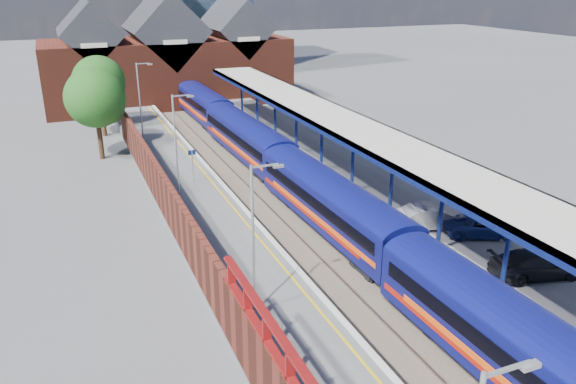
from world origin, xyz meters
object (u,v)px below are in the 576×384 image
(lamp_post_b, at_px, (256,231))
(lamp_post_d, at_px, (141,96))
(platform_sign, at_px, (192,161))
(parked_car_dark, at_px, (537,264))
(parked_car_silver, at_px, (432,216))
(train, at_px, (282,163))
(lamp_post_c, at_px, (177,139))
(parked_car_blue, at_px, (482,226))

(lamp_post_b, distance_m, lamp_post_d, 32.00)
(lamp_post_d, bearing_deg, lamp_post_b, -90.00)
(platform_sign, xyz_separation_m, parked_car_dark, (12.74, -20.40, -0.99))
(platform_sign, relative_size, parked_car_silver, 0.56)
(train, height_order, lamp_post_c, lamp_post_c)
(lamp_post_c, relative_size, lamp_post_d, 1.00)
(parked_car_silver, bearing_deg, lamp_post_c, 61.72)
(lamp_post_b, height_order, parked_car_dark, lamp_post_b)
(lamp_post_c, distance_m, parked_car_silver, 17.45)
(lamp_post_b, xyz_separation_m, parked_car_blue, (14.84, 2.55, -3.39))
(lamp_post_c, xyz_separation_m, parked_car_silver, (12.77, -11.45, -3.26))
(lamp_post_c, bearing_deg, train, 3.49)
(parked_car_silver, xyz_separation_m, parked_car_blue, (2.07, -2.00, -0.13))
(parked_car_blue, bearing_deg, lamp_post_d, 51.70)
(lamp_post_d, distance_m, parked_car_silver, 30.44)
(parked_car_silver, bearing_deg, lamp_post_b, 123.22)
(train, distance_m, lamp_post_d, 17.63)
(parked_car_blue, bearing_deg, train, 51.58)
(train, relative_size, parked_car_dark, 13.74)
(lamp_post_c, height_order, parked_car_silver, lamp_post_c)
(train, xyz_separation_m, lamp_post_c, (-7.86, -0.48, 2.87))
(parked_car_silver, height_order, parked_car_blue, parked_car_silver)
(lamp_post_c, relative_size, parked_car_dark, 1.46)
(lamp_post_c, relative_size, parked_car_blue, 1.60)
(parked_car_silver, bearing_deg, lamp_post_d, 38.54)
(platform_sign, relative_size, parked_car_blue, 0.57)
(lamp_post_c, bearing_deg, parked_car_silver, -41.88)
(platform_sign, bearing_deg, lamp_post_b, -94.33)
(train, relative_size, lamp_post_c, 9.42)
(parked_car_blue, bearing_deg, lamp_post_c, 72.76)
(lamp_post_b, distance_m, parked_car_silver, 13.94)
(lamp_post_c, xyz_separation_m, parked_car_dark, (14.10, -18.40, -3.30))
(lamp_post_d, relative_size, parked_car_dark, 1.46)
(parked_car_dark, distance_m, parked_car_blue, 5.00)
(lamp_post_b, bearing_deg, parked_car_blue, 9.75)
(lamp_post_c, bearing_deg, platform_sign, 55.74)
(lamp_post_d, height_order, parked_car_blue, lamp_post_d)
(lamp_post_b, bearing_deg, train, 64.51)
(lamp_post_b, height_order, parked_car_blue, lamp_post_b)
(lamp_post_b, distance_m, platform_sign, 18.20)
(parked_car_dark, bearing_deg, train, 30.25)
(lamp_post_d, xyz_separation_m, parked_car_blue, (14.84, -29.45, -3.39))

